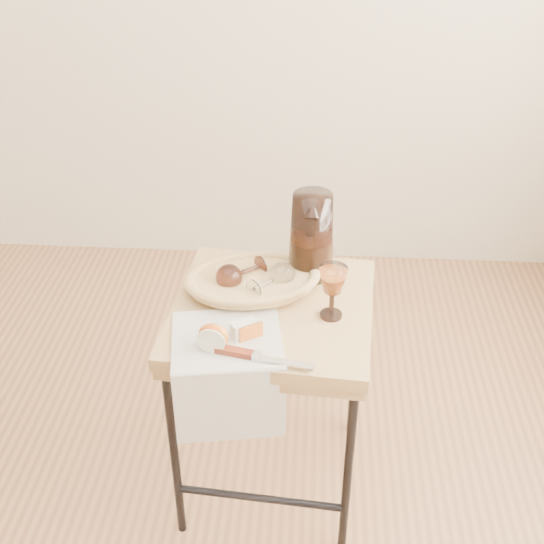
# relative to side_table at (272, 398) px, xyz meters

# --- Properties ---
(side_table) EXTENTS (0.57, 0.57, 0.68)m
(side_table) POSITION_rel_side_table_xyz_m (0.00, 0.00, 0.00)
(side_table) COLOR olive
(side_table) RESTS_ON floor
(tea_towel) EXTENTS (0.31, 0.29, 0.01)m
(tea_towel) POSITION_rel_side_table_xyz_m (-0.10, -0.16, 0.34)
(tea_towel) COLOR white
(tea_towel) RESTS_ON side_table
(bread_basket) EXTENTS (0.38, 0.30, 0.05)m
(bread_basket) POSITION_rel_side_table_xyz_m (-0.06, 0.07, 0.36)
(bread_basket) COLOR olive
(bread_basket) RESTS_ON side_table
(goblet_lying_a) EXTENTS (0.14, 0.13, 0.07)m
(goblet_lying_a) POSITION_rel_side_table_xyz_m (-0.09, 0.08, 0.39)
(goblet_lying_a) COLOR #572E25
(goblet_lying_a) RESTS_ON bread_basket
(goblet_lying_b) EXTENTS (0.13, 0.13, 0.07)m
(goblet_lying_b) POSITION_rel_side_table_xyz_m (-0.01, 0.05, 0.39)
(goblet_lying_b) COLOR white
(goblet_lying_b) RESTS_ON bread_basket
(pitcher) EXTENTS (0.17, 0.25, 0.29)m
(pitcher) POSITION_rel_side_table_xyz_m (0.10, 0.17, 0.46)
(pitcher) COLOR black
(pitcher) RESTS_ON side_table
(wine_goblet) EXTENTS (0.09, 0.09, 0.15)m
(wine_goblet) POSITION_rel_side_table_xyz_m (0.16, -0.04, 0.41)
(wine_goblet) COLOR white
(wine_goblet) RESTS_ON side_table
(apple_half) EXTENTS (0.08, 0.05, 0.07)m
(apple_half) POSITION_rel_side_table_xyz_m (-0.13, -0.19, 0.38)
(apple_half) COLOR red
(apple_half) RESTS_ON tea_towel
(apple_wedge) EXTENTS (0.07, 0.06, 0.04)m
(apple_wedge) POSITION_rel_side_table_xyz_m (-0.06, -0.14, 0.37)
(apple_wedge) COLOR silver
(apple_wedge) RESTS_ON tea_towel
(table_knife) EXTENTS (0.24, 0.08, 0.02)m
(table_knife) POSITION_rel_side_table_xyz_m (-0.01, -0.23, 0.35)
(table_knife) COLOR silver
(table_knife) RESTS_ON tea_towel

